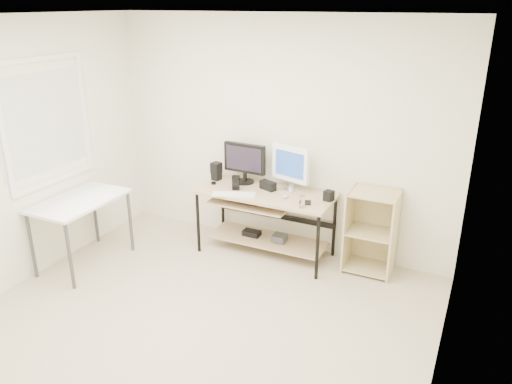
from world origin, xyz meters
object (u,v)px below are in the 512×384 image
object	(u,v)px
side_table	(80,207)
white_imac	(290,165)
shelf_unit	(372,230)
audio_controller	(236,183)
desk	(264,209)
black_monitor	(245,161)

from	to	relation	value
side_table	white_imac	bearing A→B (deg)	33.00
side_table	shelf_unit	world-z (taller)	shelf_unit
shelf_unit	audio_controller	distance (m)	1.54
shelf_unit	desk	bearing A→B (deg)	-172.23
audio_controller	shelf_unit	bearing A→B (deg)	-7.74
shelf_unit	white_imac	distance (m)	1.11
shelf_unit	white_imac	bearing A→B (deg)	179.59
desk	audio_controller	bearing A→B (deg)	-164.38
black_monitor	audio_controller	xyz separation A→B (m)	(0.02, -0.25, -0.18)
desk	audio_controller	world-z (taller)	audio_controller
white_imac	black_monitor	bearing A→B (deg)	-164.38
desk	side_table	xyz separation A→B (m)	(-1.65, -1.06, 0.13)
audio_controller	desk	bearing A→B (deg)	-1.52
desk	audio_controller	xyz separation A→B (m)	(-0.30, -0.08, 0.29)
black_monitor	shelf_unit	bearing A→B (deg)	1.77
desk	white_imac	xyz separation A→B (m)	(0.24, 0.17, 0.50)
shelf_unit	black_monitor	world-z (taller)	black_monitor
side_table	shelf_unit	bearing A→B (deg)	23.33
shelf_unit	side_table	bearing A→B (deg)	-156.67
side_table	shelf_unit	distance (m)	3.09
white_imac	audio_controller	bearing A→B (deg)	-139.64
desk	side_table	distance (m)	1.97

